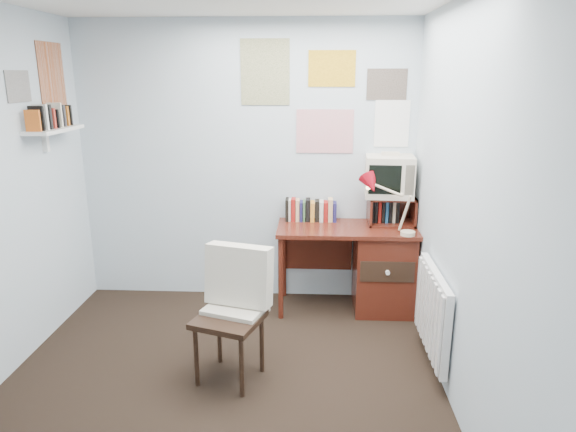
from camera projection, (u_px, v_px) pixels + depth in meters
name	position (u px, v px, depth m)	size (l,w,h in m)	color
ground	(215.00, 405.00, 3.26)	(3.50, 3.50, 0.00)	black
back_wall	(246.00, 164.00, 4.61)	(3.00, 0.02, 2.50)	silver
right_wall	(473.00, 220.00, 2.85)	(0.02, 3.50, 2.50)	silver
desk	(376.00, 266.00, 4.52)	(1.20, 0.55, 0.76)	#541E13
desk_chair	(229.00, 319.00, 3.44)	(0.46, 0.44, 0.89)	black
desk_lamp	(409.00, 209.00, 4.14)	(0.31, 0.26, 0.44)	#A80B19
tv_riser	(391.00, 210.00, 4.49)	(0.40, 0.30, 0.25)	#541E13
crt_tv	(389.00, 174.00, 4.43)	(0.41, 0.37, 0.38)	beige
book_row	(319.00, 209.00, 4.59)	(0.60, 0.14, 0.22)	#541E13
radiator	(433.00, 312.00, 3.61)	(0.09, 0.80, 0.60)	white
wall_shelf	(54.00, 130.00, 3.96)	(0.20, 0.62, 0.24)	white
posters_back	(325.00, 96.00, 4.41)	(1.20, 0.01, 0.90)	white
posters_left	(36.00, 79.00, 3.86)	(0.01, 0.70, 0.60)	white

